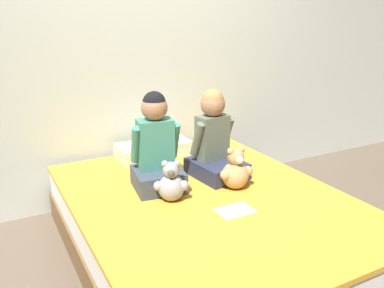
# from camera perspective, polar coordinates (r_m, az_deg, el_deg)

# --- Properties ---
(ground_plane) EXTENTS (14.00, 14.00, 0.00)m
(ground_plane) POSITION_cam_1_polar(r_m,az_deg,el_deg) (2.72, 2.15, -15.14)
(ground_plane) COLOR brown
(wall_behind_bed) EXTENTS (8.00, 0.06, 2.50)m
(wall_behind_bed) POSITION_cam_1_polar(r_m,az_deg,el_deg) (3.28, -7.60, 13.73)
(wall_behind_bed) COLOR beige
(wall_behind_bed) RESTS_ON ground_plane
(bed) EXTENTS (1.58, 2.01, 0.41)m
(bed) POSITION_cam_1_polar(r_m,az_deg,el_deg) (2.61, 2.21, -11.44)
(bed) COLOR brown
(bed) RESTS_ON ground_plane
(child_on_left) EXTENTS (0.34, 0.35, 0.62)m
(child_on_left) POSITION_cam_1_polar(r_m,az_deg,el_deg) (2.57, -5.04, -0.59)
(child_on_left) COLOR #384251
(child_on_left) RESTS_ON bed
(child_on_right) EXTENTS (0.34, 0.40, 0.60)m
(child_on_right) POSITION_cam_1_polar(r_m,az_deg,el_deg) (2.77, 3.14, 0.33)
(child_on_right) COLOR #282D47
(child_on_right) RESTS_ON bed
(teddy_bear_held_by_left_child) EXTENTS (0.20, 0.16, 0.25)m
(teddy_bear_held_by_left_child) POSITION_cam_1_polar(r_m,az_deg,el_deg) (2.43, -2.94, -5.59)
(teddy_bear_held_by_left_child) COLOR #939399
(teddy_bear_held_by_left_child) RESTS_ON bed
(teddy_bear_held_by_right_child) EXTENTS (0.23, 0.17, 0.28)m
(teddy_bear_held_by_right_child) POSITION_cam_1_polar(r_m,az_deg,el_deg) (2.60, 6.13, -3.80)
(teddy_bear_held_by_right_child) COLOR tan
(teddy_bear_held_by_right_child) RESTS_ON bed
(pillow_at_headboard) EXTENTS (0.57, 0.26, 0.11)m
(pillow_at_headboard) POSITION_cam_1_polar(r_m,az_deg,el_deg) (3.20, -5.38, -0.74)
(pillow_at_headboard) COLOR beige
(pillow_at_headboard) RESTS_ON bed
(sign_card) EXTENTS (0.21, 0.15, 0.00)m
(sign_card) POSITION_cam_1_polar(r_m,az_deg,el_deg) (2.36, 6.08, -9.25)
(sign_card) COLOR white
(sign_card) RESTS_ON bed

